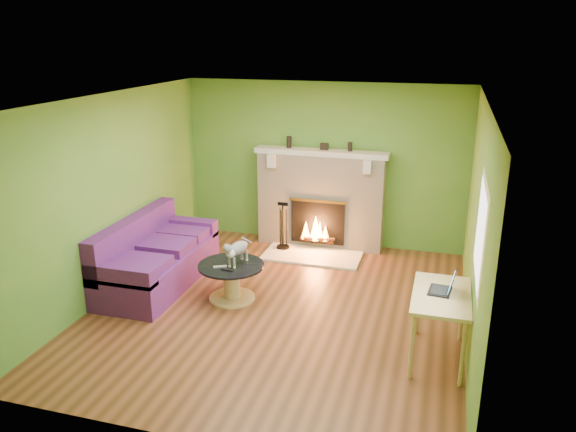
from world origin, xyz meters
name	(u,v)px	position (x,y,z in m)	size (l,w,h in m)	color
floor	(278,308)	(0.00, 0.00, 0.00)	(5.00, 5.00, 0.00)	#532E17
ceiling	(277,99)	(0.00, 0.00, 2.60)	(5.00, 5.00, 0.00)	white
wall_back	(324,165)	(0.00, 2.50, 1.30)	(5.00, 5.00, 0.00)	#43822A
wall_front	(183,303)	(0.00, -2.50, 1.30)	(5.00, 5.00, 0.00)	#43822A
wall_left	(111,196)	(-2.25, 0.00, 1.30)	(5.00, 5.00, 0.00)	#43822A
wall_right	(476,228)	(2.25, 0.00, 1.30)	(5.00, 5.00, 0.00)	#43822A
window_frame	(481,233)	(2.24, -0.90, 1.55)	(1.20, 1.20, 0.00)	silver
window_pane	(480,233)	(2.23, -0.90, 1.55)	(1.06, 1.06, 0.00)	white
fireplace	(320,200)	(0.00, 2.32, 0.77)	(2.10, 0.46, 1.58)	beige
hearth	(312,255)	(0.00, 1.80, 0.01)	(1.50, 0.75, 0.03)	beige
mantel	(321,152)	(0.00, 2.30, 1.54)	(2.10, 0.28, 0.08)	beige
sofa	(154,259)	(-1.86, 0.27, 0.36)	(0.93, 2.06, 0.92)	#491961
coffee_table	(232,279)	(-0.66, 0.10, 0.28)	(0.85, 0.85, 0.48)	#D5B973
desk	(441,302)	(1.95, -0.60, 0.66)	(0.59, 1.01, 0.75)	#D5B973
cat	(238,251)	(-0.58, 0.15, 0.66)	(0.21, 0.56, 0.35)	slate
remote_silver	(220,267)	(-0.76, -0.02, 0.49)	(0.17, 0.04, 0.02)	gray
remote_black	(227,270)	(-0.64, -0.08, 0.49)	(0.16, 0.04, 0.02)	black
laptop	(441,282)	(1.93, -0.55, 0.86)	(0.25, 0.29, 0.22)	black
fire_tools	(283,225)	(-0.52, 1.95, 0.41)	(0.20, 0.20, 0.76)	black
mantel_vase_left	(289,142)	(-0.53, 2.33, 1.67)	(0.08, 0.08, 0.18)	black
mantel_vase_right	(350,147)	(0.44, 2.33, 1.65)	(0.07, 0.07, 0.14)	black
mantel_box	(324,146)	(0.04, 2.33, 1.63)	(0.12, 0.08, 0.10)	black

